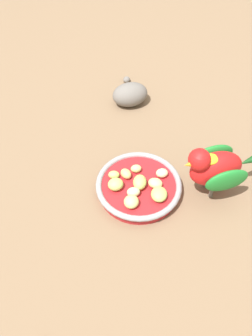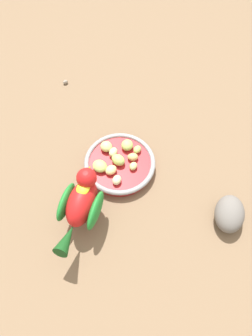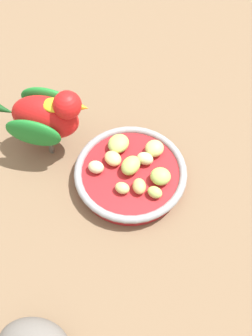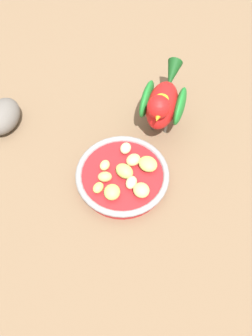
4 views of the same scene
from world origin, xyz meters
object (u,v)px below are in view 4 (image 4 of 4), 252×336
apple_piece_2 (133,160)px  apple_piece_5 (131,183)px  apple_piece_3 (148,164)px  rock_large (3,116)px  parrot (163,102)px  apple_piece_6 (141,190)px  apple_piece_7 (98,188)px  apple_piece_8 (105,177)px  feeding_bowl (122,176)px  apple_piece_1 (112,192)px  apple_piece_4 (105,165)px  apple_piece_0 (124,171)px  apple_piece_9 (126,148)px

apple_piece_2 → apple_piece_5: bearing=117.6°
apple_piece_3 → rock_large: size_ratio=0.41×
apple_piece_5 → parrot: (0.03, -0.18, 0.05)m
rock_large → apple_piece_6: bearing=-179.7°
apple_piece_2 → apple_piece_7: (0.02, 0.09, -0.00)m
apple_piece_7 → apple_piece_2: bearing=-104.7°
apple_piece_6 → apple_piece_7: size_ratio=1.32×
apple_piece_8 → parrot: 0.20m
feeding_bowl → apple_piece_1: apple_piece_1 is taller
apple_piece_1 → apple_piece_4: 0.07m
feeding_bowl → apple_piece_8: (0.02, 0.03, 0.02)m
apple_piece_5 → parrot: size_ratio=0.14×
apple_piece_0 → apple_piece_6: apple_piece_0 is taller
apple_piece_8 → parrot: size_ratio=0.14×
feeding_bowl → apple_piece_7: 0.06m
apple_piece_2 → apple_piece_4: (0.04, 0.04, -0.00)m
feeding_bowl → apple_piece_0: size_ratio=5.02×
apple_piece_2 → apple_piece_8: size_ratio=1.11×
apple_piece_8 → apple_piece_9: size_ratio=1.05×
apple_piece_5 → apple_piece_8: 0.05m
apple_piece_3 → apple_piece_1: bearing=74.7°
apple_piece_1 → feeding_bowl: bearing=-80.1°
apple_piece_8 → apple_piece_4: bearing=-55.5°
apple_piece_5 → apple_piece_6: bearing=169.8°
apple_piece_0 → apple_piece_8: (0.03, 0.03, -0.00)m
apple_piece_7 → parrot: parrot is taller
apple_piece_5 → rock_large: rock_large is taller
apple_piece_4 → apple_piece_6: apple_piece_6 is taller
apple_piece_1 → apple_piece_9: bearing=-71.7°
apple_piece_4 → apple_piece_5: bearing=174.4°
apple_piece_6 → parrot: (0.06, -0.18, 0.05)m
apple_piece_2 → apple_piece_6: 0.07m
apple_piece_5 → apple_piece_3: bearing=-95.9°
apple_piece_5 → feeding_bowl: bearing=-23.0°
apple_piece_3 → apple_piece_5: size_ratio=1.39×
apple_piece_1 → apple_piece_3: apple_piece_1 is taller
apple_piece_3 → apple_piece_8: (0.06, 0.07, -0.00)m
apple_piece_6 → apple_piece_8: size_ratio=1.15×
apple_piece_0 → apple_piece_9: (0.03, -0.05, -0.00)m
apple_piece_0 → apple_piece_6: (-0.05, 0.02, -0.00)m
rock_large → apple_piece_3: bearing=-169.7°
apple_piece_0 → apple_piece_5: 0.03m
apple_piece_7 → apple_piece_8: size_ratio=0.88×
apple_piece_6 → apple_piece_3: bearing=-71.3°
apple_piece_1 → apple_piece_2: apple_piece_1 is taller
apple_piece_6 → apple_piece_4: bearing=-6.9°
rock_large → apple_piece_7: bearing=172.6°
apple_piece_5 → apple_piece_8: bearing=17.5°
apple_piece_0 → apple_piece_6: 0.05m
apple_piece_2 → apple_piece_5: size_ratio=1.11×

